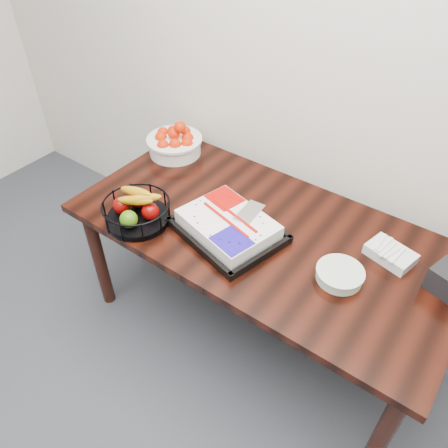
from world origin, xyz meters
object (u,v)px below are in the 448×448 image
Objects in this scene: table at (261,241)px; plate_stack at (340,275)px; fruit_basket at (137,210)px; tangerine_bowl at (174,140)px; cake_tray at (228,226)px.

plate_stack is (0.42, -0.08, 0.11)m from table.
plate_stack reaches higher than table.
table is 5.66× the size of fruit_basket.
tangerine_bowl reaches higher than fruit_basket.
plate_stack is (1.18, -0.33, -0.06)m from tangerine_bowl.
table is 0.45m from plate_stack.
table is 0.61m from fruit_basket.
tangerine_bowl reaches higher than plate_stack.
cake_tray is 0.44m from fruit_basket.
fruit_basket reaches higher than table.
cake_tray is at bearing -130.40° from table.
cake_tray is 0.75m from tangerine_bowl.
plate_stack is (0.93, 0.23, -0.05)m from fruit_basket.
tangerine_bowl is 1.23m from plate_stack.
cake_tray is (-0.11, -0.13, 0.13)m from table.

